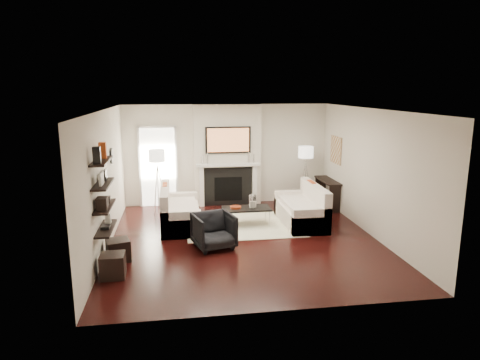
{
  "coord_description": "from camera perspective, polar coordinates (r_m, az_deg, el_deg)",
  "views": [
    {
      "loc": [
        -1.35,
        -8.42,
        3.11
      ],
      "look_at": [
        0.0,
        0.6,
        1.15
      ],
      "focal_mm": 32.0,
      "sensor_mm": 36.0,
      "label": 1
    }
  ],
  "objects": [
    {
      "name": "hurricane_glass",
      "position": [
        9.84,
        1.72,
        -2.9
      ],
      "size": [
        0.18,
        0.18,
        0.31
      ],
      "primitive_type": "cylinder",
      "color": "white",
      "rests_on": "coffee_table"
    },
    {
      "name": "ottoman_far",
      "position": [
        7.61,
        -16.59,
        -10.88
      ],
      "size": [
        0.41,
        0.41,
        0.4
      ],
      "primitive_type": "cube",
      "rotation": [
        0.0,
        0.0,
        0.02
      ],
      "color": "black",
      "rests_on": "floor"
    },
    {
      "name": "loveseat_right_back",
      "position": [
        10.14,
        9.96,
        -2.83
      ],
      "size": [
        0.18,
        1.8,
        0.8
      ],
      "primitive_type": "cube",
      "color": "silver",
      "rests_on": "floor"
    },
    {
      "name": "loveseat_right_arm_s",
      "position": [
        10.85,
        6.89,
        -2.98
      ],
      "size": [
        0.85,
        0.18,
        0.6
      ],
      "primitive_type": "cube",
      "color": "silver",
      "rests_on": "floor"
    },
    {
      "name": "lamp_right_leg_a",
      "position": [
        11.7,
        9.16,
        -0.42
      ],
      "size": [
        0.25,
        0.02,
        1.23
      ],
      "primitive_type": "cylinder",
      "rotation": [
        0.18,
        0.0,
        4.71
      ],
      "color": "silver",
      "rests_on": "floor"
    },
    {
      "name": "mantel_pilaster_l",
      "position": [
        11.44,
        -5.14,
        -0.86
      ],
      "size": [
        0.12,
        0.08,
        1.1
      ],
      "primitive_type": "cube",
      "color": "white",
      "rests_on": "floor"
    },
    {
      "name": "loveseat_left_base",
      "position": [
        9.93,
        -7.94,
        -4.97
      ],
      "size": [
        0.85,
        1.8,
        0.42
      ],
      "primitive_type": "cube",
      "color": "silver",
      "rests_on": "floor"
    },
    {
      "name": "wall_art",
      "position": [
        11.35,
        12.68,
        3.93
      ],
      "size": [
        0.03,
        0.7,
        0.7
      ],
      "primitive_type": "cube",
      "color": "tan",
      "rests_on": "wall_right"
    },
    {
      "name": "hallway_panel",
      "position": [
        11.6,
        -10.85,
        1.68
      ],
      "size": [
        0.9,
        0.02,
        2.1
      ],
      "primitive_type": "cube",
      "color": "white",
      "rests_on": "floor"
    },
    {
      "name": "loveseat_left_cushion",
      "position": [
        9.86,
        -7.7,
        -3.52
      ],
      "size": [
        0.63,
        1.44,
        0.1
      ],
      "primitive_type": "cube",
      "color": "silver",
      "rests_on": "loveseat_left_base"
    },
    {
      "name": "fireplace_surround",
      "position": [
        11.54,
        -1.58,
        -0.85
      ],
      "size": [
        1.3,
        0.02,
        1.04
      ],
      "primitive_type": "cube",
      "color": "black",
      "rests_on": "floor"
    },
    {
      "name": "ottoman_near",
      "position": [
        8.26,
        -15.93,
        -8.98
      ],
      "size": [
        0.5,
        0.5,
        0.4
      ],
      "primitive_type": "cube",
      "rotation": [
        0.0,
        0.0,
        0.28
      ],
      "color": "black",
      "rests_on": "floor"
    },
    {
      "name": "chimney_breast",
      "position": [
        11.51,
        -1.68,
        3.33
      ],
      "size": [
        1.8,
        0.25,
        2.7
      ],
      "primitive_type": "cube",
      "color": "silver",
      "rests_on": "floor"
    },
    {
      "name": "candlestick_l_short",
      "position": [
        11.29,
        -5.01,
        2.73
      ],
      "size": [
        0.04,
        0.04,
        0.24
      ],
      "primitive_type": "cylinder",
      "color": "silver",
      "rests_on": "mantel_shelf"
    },
    {
      "name": "lamp_left_leg_c",
      "position": [
        11.04,
        -11.17,
        -1.25
      ],
      "size": [
        0.14,
        0.22,
        1.23
      ],
      "primitive_type": "cylinder",
      "rotation": [
        0.18,
        0.0,
        2.62
      ],
      "color": "silver",
      "rests_on": "floor"
    },
    {
      "name": "pillow_left_charcoal",
      "position": [
        9.51,
        -10.03,
        -2.62
      ],
      "size": [
        0.1,
        0.4,
        0.4
      ],
      "primitive_type": "cube",
      "color": "black",
      "rests_on": "loveseat_left_cushion"
    },
    {
      "name": "firebox",
      "position": [
        11.55,
        -1.57,
        -1.2
      ],
      "size": [
        0.75,
        0.02,
        0.65
      ],
      "primitive_type": "cube",
      "color": "black",
      "rests_on": "floor"
    },
    {
      "name": "loveseat_left_arm_s",
      "position": [
        10.68,
        -8.01,
        -3.24
      ],
      "size": [
        0.85,
        0.18,
        0.6
      ],
      "primitive_type": "cube",
      "color": "silver",
      "rests_on": "floor"
    },
    {
      "name": "console_leg_n",
      "position": [
        11.08,
        12.5,
        -2.56
      ],
      "size": [
        0.3,
        0.04,
        0.71
      ],
      "primitive_type": "cube",
      "color": "black",
      "rests_on": "floor"
    },
    {
      "name": "armchair",
      "position": [
        8.53,
        -3.5,
        -6.56
      ],
      "size": [
        0.9,
        0.87,
        0.76
      ],
      "primitive_type": "imported",
      "rotation": [
        0.0,
        0.0,
        0.27
      ],
      "color": "black",
      "rests_on": "floor"
    },
    {
      "name": "copper_bowl",
      "position": [
        9.81,
        -0.59,
        -3.64
      ],
      "size": [
        0.26,
        0.26,
        0.04
      ],
      "primitive_type": "cylinder",
      "color": "#A43B1B",
      "rests_on": "coffee_table"
    },
    {
      "name": "clock_rim",
      "position": [
        9.53,
        -16.77,
        3.1
      ],
      "size": [
        0.04,
        0.34,
        0.34
      ],
      "primitive_type": "cylinder",
      "rotation": [
        0.0,
        1.57,
        0.0
      ],
      "color": "black",
      "rests_on": "wall_left"
    },
    {
      "name": "decor_frame_b",
      "position": [
        7.95,
        -17.54,
        0.67
      ],
      "size": [
        0.04,
        0.22,
        0.18
      ],
      "primitive_type": "cube",
      "color": "black",
      "rests_on": "shelf_upper"
    },
    {
      "name": "pillow_left_orange",
      "position": [
        10.09,
        -9.95,
        -1.71
      ],
      "size": [
        0.1,
        0.42,
        0.42
      ],
      "primitive_type": "cube",
      "color": "#B44216",
      "rests_on": "loveseat_left_cushion"
    },
    {
      "name": "mantel_pilaster_r",
      "position": [
        11.61,
        1.97,
        -0.62
      ],
      "size": [
        0.12,
        0.08,
        1.1
      ],
      "primitive_type": "cube",
      "color": "white",
      "rests_on": "floor"
    },
    {
      "name": "loveseat_right_cushion",
      "position": [
        10.04,
        7.86,
        -3.24
      ],
      "size": [
        0.63,
        1.44,
        0.1
      ],
      "primitive_type": "cube",
      "color": "silver",
      "rests_on": "loveseat_right_base"
    },
    {
      "name": "coffee_leg_nw",
      "position": [
        9.64,
        -1.88,
        -5.5
      ],
      "size": [
        0.02,
        0.02,
        0.38
      ],
      "primitive_type": "cylinder",
      "color": "silver",
      "rests_on": "floor"
    },
    {
      "name": "decor_magfile_a",
      "position": [
        7.23,
        -18.55,
        3.13
      ],
      "size": [
        0.12,
        0.1,
        0.28
      ],
      "primitive_type": "cube",
      "color": "black",
      "rests_on": "shelf_top"
    },
    {
      "name": "pillow_right_orange",
      "position": [
        10.36,
        9.48,
        -1.32
      ],
      "size": [
        0.1,
        0.42,
        0.42
      ],
      "primitive_type": "cube",
      "color": "#B44216",
      "rests_on": "loveseat_right_cushion"
    },
    {
      "name": "console_top",
      "position": [
        11.5,
        11.62,
        -0.07
      ],
      "size": [
        0.35,
        1.2,
        0.04
      ],
      "primitive_type": "cube",
      "color": "black",
      "rests_on": "floor"
    },
    {
      "name": "shelf_bottom",
      "position": [
        7.9,
        -17.43,
        -6.2
      ],
      "size": [
        0.25,
        1.0,
        0.03
      ],
      "primitive_type": "cube",
      "color": "black",
      "rests_on": "wall_left"
    },
    {
      "name": "coffee_leg_ne",
      "position": [
        9.8,
        3.96,
        -5.23
      ],
      "size": [
        0.02,
        0.02,
        0.38
      ],
      "primitive_type": "cylinder",
      "color": "silver",
      "rests_on": "floor"
    },
    {
      "name": "loveseat_right_base",
      "position": [
        10.12,
        8.09,
        -4.64
      ],
      "size": [
        0.85,
        1.8,
        0.42
      ],
      "primitive_type": "cube",
      "color": "silver",
      "rests_on": "floor"
    },
    {
      "name": "candlestick_l_tall",
      "position": [
        11.29,
        -4.35,
        2.9
      ],
      "size": [
        0.04,
        0.04,
        0.3
      ],
      "primitive_type": "cylinder",
      "color": "silver",
      "rests_on": "mantel_shelf"
    },
    {
      "name": "tv_screen",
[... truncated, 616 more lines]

